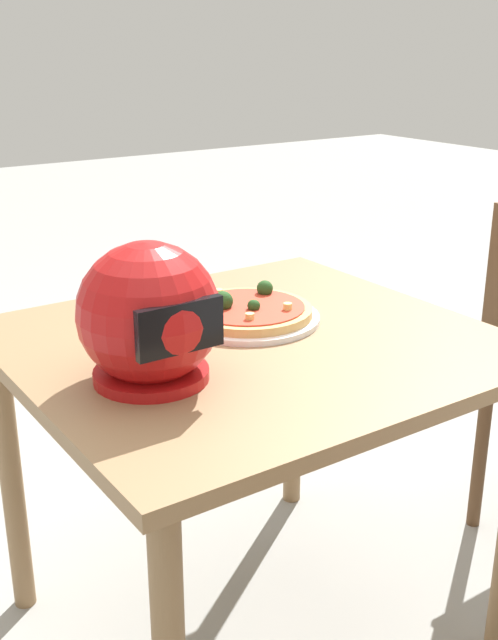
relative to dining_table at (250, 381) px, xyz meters
The scene contains 5 objects.
ground_plane 0.61m from the dining_table, ahead, with size 14.00×14.00×0.00m, color #9E9E99.
dining_table is the anchor object (origin of this frame).
pizza_plate 0.14m from the dining_table, 121.07° to the right, with size 0.31×0.31×0.01m, color white.
pizza 0.16m from the dining_table, 120.15° to the right, with size 0.27×0.27×0.06m.
motorcycle_helmet 0.34m from the dining_table, 14.94° to the left, with size 0.25×0.25×0.25m.
Camera 1 is at (0.82, 1.20, 1.27)m, focal length 44.00 mm.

